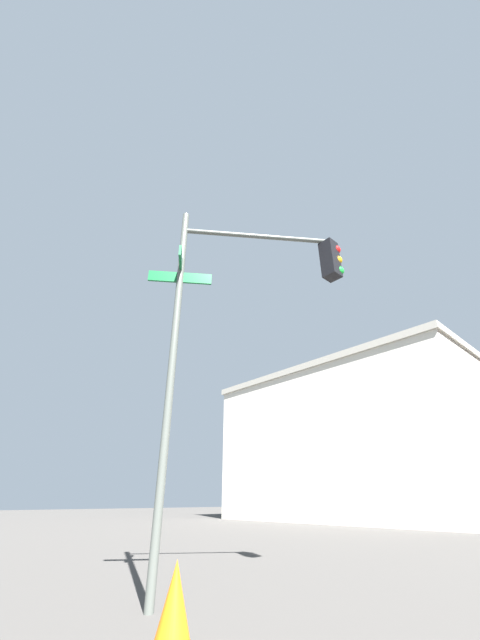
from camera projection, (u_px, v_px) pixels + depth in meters
traffic_signal_near at (251, 297)px, 6.15m from camera, size 2.23×2.96×6.13m
building_stucco at (409, 453)px, 28.34m from camera, size 16.68×25.83×9.07m
traffic_cone at (174, 605)px, 3.11m from camera, size 0.36×0.36×0.68m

